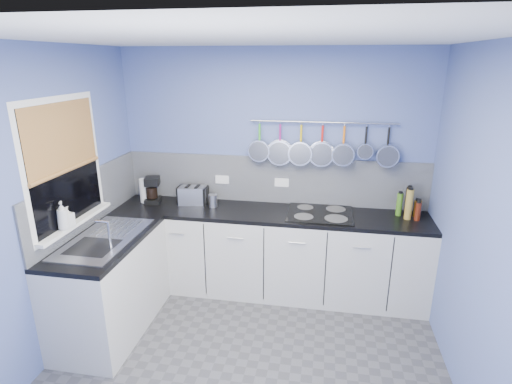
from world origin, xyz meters
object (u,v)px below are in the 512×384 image
(paper_towel, at_px, (145,191))
(coffee_maker, at_px, (152,190))
(soap_bottle_b, at_px, (68,217))
(toaster, at_px, (193,195))
(hob, at_px, (320,213))
(canister, at_px, (213,201))
(soap_bottle_a, at_px, (63,216))

(paper_towel, bearing_deg, coffee_maker, -8.34)
(soap_bottle_b, xyz_separation_m, coffee_maker, (0.27, 1.07, -0.10))
(toaster, relative_size, hob, 0.45)
(paper_towel, distance_m, toaster, 0.52)
(toaster, relative_size, canister, 2.19)
(toaster, bearing_deg, coffee_maker, 177.13)
(soap_bottle_a, relative_size, paper_towel, 0.93)
(soap_bottle_a, bearing_deg, paper_towel, 81.14)
(paper_towel, height_order, hob, paper_towel)
(soap_bottle_b, bearing_deg, coffee_maker, 76.02)
(soap_bottle_b, xyz_separation_m, hob, (2.05, 1.04, -0.23))
(soap_bottle_b, height_order, paper_towel, soap_bottle_b)
(canister, height_order, hob, canister)
(soap_bottle_a, height_order, canister, soap_bottle_a)
(hob, bearing_deg, soap_bottle_a, -151.70)
(coffee_maker, height_order, toaster, coffee_maker)
(soap_bottle_a, xyz_separation_m, hob, (2.05, 1.10, -0.26))
(soap_bottle_b, bearing_deg, paper_towel, 80.63)
(coffee_maker, relative_size, canister, 2.12)
(soap_bottle_b, bearing_deg, hob, 26.93)
(soap_bottle_a, height_order, toaster, soap_bottle_a)
(coffee_maker, bearing_deg, paper_towel, 158.51)
(canister, bearing_deg, hob, -0.75)
(soap_bottle_b, relative_size, paper_towel, 0.67)
(toaster, bearing_deg, soap_bottle_a, -130.41)
(soap_bottle_a, bearing_deg, toaster, 59.36)
(coffee_maker, xyz_separation_m, toaster, (0.43, 0.05, -0.05))
(soap_bottle_a, bearing_deg, canister, 50.07)
(soap_bottle_a, distance_m, toaster, 1.38)
(toaster, height_order, canister, toaster)
(paper_towel, bearing_deg, soap_bottle_b, -99.37)
(paper_towel, distance_m, coffee_maker, 0.09)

